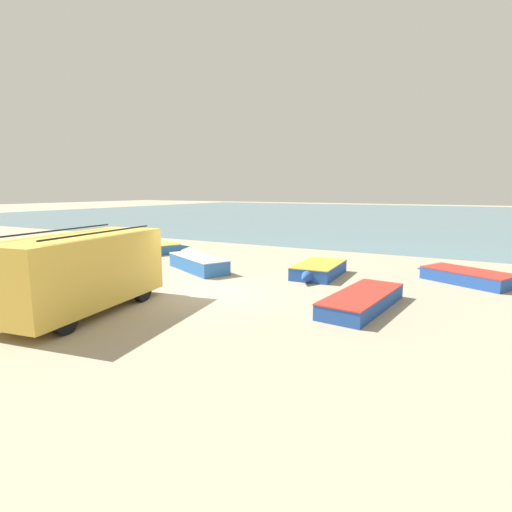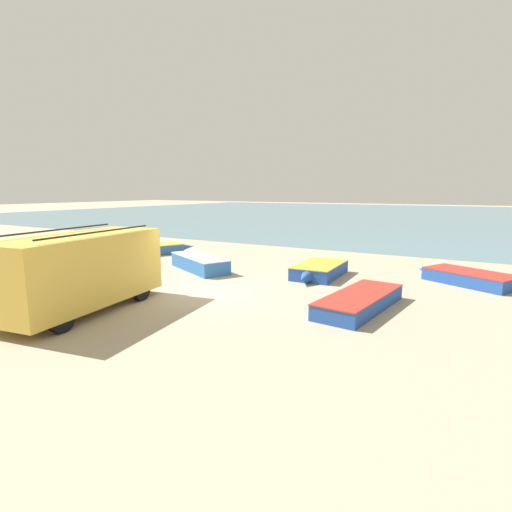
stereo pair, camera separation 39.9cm
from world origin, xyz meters
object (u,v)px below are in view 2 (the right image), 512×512
parked_van (81,270)px  fishing_rowboat_4 (467,277)px  fishing_rowboat_1 (319,270)px  fishing_rowboat_2 (145,250)px  fisherman_0 (104,248)px  fishing_rowboat_3 (361,300)px  fisherman_1 (39,255)px  fishing_rowboat_0 (198,262)px

parked_van → fishing_rowboat_4: size_ratio=1.43×
fishing_rowboat_1 → fishing_rowboat_4: bearing=105.1°
fishing_rowboat_2 → fisherman_0: size_ratio=3.12×
parked_van → fishing_rowboat_4: (9.95, 9.90, -1.03)m
fishing_rowboat_3 → fishing_rowboat_4: bearing=-20.2°
fishing_rowboat_4 → fisherman_1: bearing=56.2°
fishing_rowboat_1 → fisherman_1: bearing=-57.3°
fishing_rowboat_2 → fishing_rowboat_1: bearing=-69.2°
fishing_rowboat_4 → fisherman_0: 15.43m
fishing_rowboat_4 → fisherman_1: size_ratio=2.20×
fishing_rowboat_0 → fishing_rowboat_3: 8.58m
fishing_rowboat_1 → fishing_rowboat_2: bearing=-94.3°
fishing_rowboat_0 → fishing_rowboat_2: bearing=8.2°
fishing_rowboat_0 → fishing_rowboat_1: fishing_rowboat_0 is taller
fishing_rowboat_0 → fishing_rowboat_4: bearing=-137.7°
fishing_rowboat_0 → fishing_rowboat_1: (5.44, 1.34, -0.05)m
fishing_rowboat_1 → fisherman_0: 9.67m
fishing_rowboat_0 → fishing_rowboat_4: (10.97, 3.04, -0.07)m
fishing_rowboat_1 → fishing_rowboat_4: (5.53, 1.71, -0.02)m
fishing_rowboat_2 → fishing_rowboat_4: size_ratio=1.41×
fishing_rowboat_1 → fishing_rowboat_2: (-10.62, 0.41, -0.00)m
parked_van → fishing_rowboat_0: 7.00m
fishing_rowboat_1 → fisherman_0: size_ratio=2.10×
fishing_rowboat_3 → fishing_rowboat_1: bearing=44.5°
fishing_rowboat_4 → parked_van: bearing=72.1°
parked_van → fishing_rowboat_0: (-1.02, 6.85, -0.96)m
parked_van → fishing_rowboat_3: bearing=-66.8°
fishing_rowboat_3 → fisherman_1: bearing=109.9°
fisherman_0 → fishing_rowboat_4: bearing=-35.1°
fishing_rowboat_4 → fishing_rowboat_1: bearing=44.5°
fisherman_1 → fishing_rowboat_3: bearing=141.9°
parked_van → fishing_rowboat_2: parked_van is taller
fishing_rowboat_0 → fishing_rowboat_1: 5.60m
fishing_rowboat_3 → fishing_rowboat_4: 5.99m
fishing_rowboat_0 → fisherman_0: fisherman_0 is taller
fishing_rowboat_3 → fishing_rowboat_4: size_ratio=1.25×
fishing_rowboat_3 → fisherman_0: fisherman_0 is taller
fishing_rowboat_3 → fisherman_0: bearing=97.1°
fishing_rowboat_2 → fisherman_1: 7.07m
parked_van → fishing_rowboat_2: size_ratio=1.02×
parked_van → fisherman_0: bearing=36.0°
fishing_rowboat_1 → fishing_rowboat_3: 4.60m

